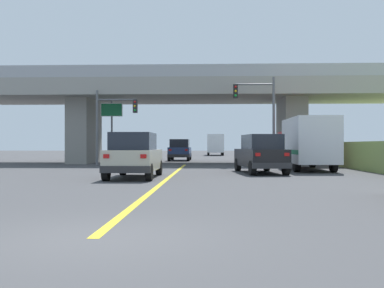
{
  "coord_description": "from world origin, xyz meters",
  "views": [
    {
      "loc": [
        1.83,
        -6.96,
        1.47
      ],
      "look_at": [
        0.65,
        23.33,
        1.55
      ],
      "focal_mm": 41.85,
      "sensor_mm": 36.0,
      "label": 1
    }
  ],
  "objects_px": {
    "traffic_signal_farside": "(111,118)",
    "sedan_oncoming": "(180,150)",
    "box_truck": "(307,143)",
    "suv_crossing": "(261,154)",
    "highway_sign": "(112,117)",
    "suv_lead": "(134,155)",
    "semi_truck_distant": "(215,144)",
    "traffic_signal_nearside": "(261,109)"
  },
  "relations": [
    {
      "from": "traffic_signal_farside",
      "to": "sedan_oncoming",
      "type": "bearing_deg",
      "value": 67.88
    },
    {
      "from": "box_truck",
      "to": "traffic_signal_farside",
      "type": "height_order",
      "value": "traffic_signal_farside"
    },
    {
      "from": "suv_crossing",
      "to": "sedan_oncoming",
      "type": "distance_m",
      "value": 19.78
    },
    {
      "from": "box_truck",
      "to": "highway_sign",
      "type": "distance_m",
      "value": 15.84
    },
    {
      "from": "traffic_signal_farside",
      "to": "suv_lead",
      "type": "bearing_deg",
      "value": -72.78
    },
    {
      "from": "sedan_oncoming",
      "to": "highway_sign",
      "type": "relative_size",
      "value": 0.98
    },
    {
      "from": "suv_crossing",
      "to": "semi_truck_distant",
      "type": "height_order",
      "value": "semi_truck_distant"
    },
    {
      "from": "suv_crossing",
      "to": "box_truck",
      "type": "bearing_deg",
      "value": 38.32
    },
    {
      "from": "suv_lead",
      "to": "traffic_signal_nearside",
      "type": "relative_size",
      "value": 0.77
    },
    {
      "from": "traffic_signal_nearside",
      "to": "traffic_signal_farside",
      "type": "distance_m",
      "value": 10.71
    },
    {
      "from": "sedan_oncoming",
      "to": "suv_crossing",
      "type": "bearing_deg",
      "value": -73.88
    },
    {
      "from": "suv_lead",
      "to": "traffic_signal_farside",
      "type": "relative_size",
      "value": 0.88
    },
    {
      "from": "sedan_oncoming",
      "to": "highway_sign",
      "type": "bearing_deg",
      "value": -122.24
    },
    {
      "from": "suv_crossing",
      "to": "traffic_signal_nearside",
      "type": "xyz_separation_m",
      "value": [
        0.87,
        7.51,
        2.96
      ]
    },
    {
      "from": "suv_lead",
      "to": "traffic_signal_nearside",
      "type": "bearing_deg",
      "value": 58.19
    },
    {
      "from": "suv_crossing",
      "to": "semi_truck_distant",
      "type": "bearing_deg",
      "value": 85.2
    },
    {
      "from": "traffic_signal_nearside",
      "to": "suv_lead",
      "type": "bearing_deg",
      "value": -121.81
    },
    {
      "from": "box_truck",
      "to": "semi_truck_distant",
      "type": "bearing_deg",
      "value": 97.41
    },
    {
      "from": "traffic_signal_farside",
      "to": "highway_sign",
      "type": "xyz_separation_m",
      "value": [
        -0.57,
        2.85,
        0.21
      ]
    },
    {
      "from": "traffic_signal_nearside",
      "to": "semi_truck_distant",
      "type": "bearing_deg",
      "value": 94.62
    },
    {
      "from": "suv_lead",
      "to": "traffic_signal_farside",
      "type": "distance_m",
      "value": 12.88
    },
    {
      "from": "box_truck",
      "to": "sedan_oncoming",
      "type": "distance_m",
      "value": 18.03
    },
    {
      "from": "suv_lead",
      "to": "sedan_oncoming",
      "type": "height_order",
      "value": "same"
    },
    {
      "from": "box_truck",
      "to": "highway_sign",
      "type": "height_order",
      "value": "highway_sign"
    },
    {
      "from": "box_truck",
      "to": "traffic_signal_nearside",
      "type": "xyz_separation_m",
      "value": [
        -2.2,
        4.35,
        2.38
      ]
    },
    {
      "from": "suv_crossing",
      "to": "traffic_signal_farside",
      "type": "bearing_deg",
      "value": 131.86
    },
    {
      "from": "traffic_signal_nearside",
      "to": "suv_crossing",
      "type": "bearing_deg",
      "value": -96.65
    },
    {
      "from": "suv_crossing",
      "to": "highway_sign",
      "type": "height_order",
      "value": "highway_sign"
    },
    {
      "from": "sedan_oncoming",
      "to": "highway_sign",
      "type": "xyz_separation_m",
      "value": [
        -4.87,
        -7.72,
        2.64
      ]
    },
    {
      "from": "highway_sign",
      "to": "semi_truck_distant",
      "type": "bearing_deg",
      "value": 73.89
    },
    {
      "from": "box_truck",
      "to": "traffic_signal_nearside",
      "type": "height_order",
      "value": "traffic_signal_nearside"
    },
    {
      "from": "suv_lead",
      "to": "highway_sign",
      "type": "height_order",
      "value": "highway_sign"
    },
    {
      "from": "traffic_signal_nearside",
      "to": "sedan_oncoming",
      "type": "bearing_deg",
      "value": 118.97
    },
    {
      "from": "box_truck",
      "to": "suv_lead",
      "type": "bearing_deg",
      "value": -143.32
    },
    {
      "from": "traffic_signal_nearside",
      "to": "highway_sign",
      "type": "xyz_separation_m",
      "value": [
        -11.23,
        3.78,
        -0.32
      ]
    },
    {
      "from": "traffic_signal_nearside",
      "to": "traffic_signal_farside",
      "type": "xyz_separation_m",
      "value": [
        -10.66,
        0.94,
        -0.53
      ]
    },
    {
      "from": "traffic_signal_farside",
      "to": "highway_sign",
      "type": "relative_size",
      "value": 1.1
    },
    {
      "from": "sedan_oncoming",
      "to": "traffic_signal_farside",
      "type": "distance_m",
      "value": 11.66
    },
    {
      "from": "traffic_signal_nearside",
      "to": "semi_truck_distant",
      "type": "distance_m",
      "value": 33.53
    },
    {
      "from": "semi_truck_distant",
      "to": "highway_sign",
      "type": "bearing_deg",
      "value": -106.11
    },
    {
      "from": "suv_lead",
      "to": "box_truck",
      "type": "xyz_separation_m",
      "value": [
        9.12,
        6.79,
        0.59
      ]
    },
    {
      "from": "traffic_signal_nearside",
      "to": "traffic_signal_farside",
      "type": "bearing_deg",
      "value": 174.98
    }
  ]
}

